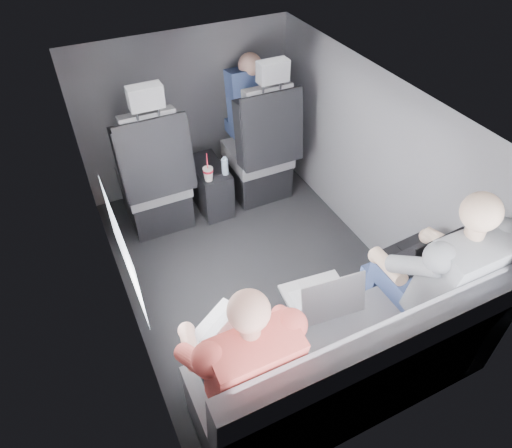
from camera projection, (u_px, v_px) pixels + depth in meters
name	position (u px, v px, depth m)	size (l,w,h in m)	color
floor	(256.00, 273.00, 3.34)	(2.60, 2.60, 0.00)	black
ceiling	(256.00, 103.00, 2.45)	(2.60, 2.60, 0.00)	#B2B2AD
panel_left	(114.00, 244.00, 2.60)	(0.02, 2.60, 1.35)	#56565B
panel_right	(372.00, 166.00, 3.19)	(0.02, 2.60, 1.35)	#56565B
panel_front	(188.00, 113.00, 3.77)	(1.80, 0.02, 1.35)	#56565B
panel_back	(384.00, 366.00, 2.02)	(1.80, 0.02, 1.35)	#56565B
side_window	(123.00, 248.00, 2.25)	(0.02, 0.75, 0.42)	white
seatbelt	(271.00, 121.00, 3.41)	(0.05, 0.01, 0.65)	black
front_seat_left	(156.00, 183.00, 3.49)	(0.52, 0.58, 1.26)	black
front_seat_right	(261.00, 155.00, 3.79)	(0.52, 0.58, 1.26)	black
center_console	(210.00, 186.00, 3.80)	(0.24, 0.48, 0.41)	black
rear_bench	(343.00, 367.00, 2.42)	(1.60, 0.57, 0.92)	#57575C
soda_cup	(208.00, 173.00, 3.49)	(0.08, 0.08, 0.24)	white
water_bottle	(225.00, 166.00, 3.55)	(0.05, 0.05, 0.15)	#B0D0EF
laptop_white	(227.00, 331.00, 2.21)	(0.38, 0.42, 0.23)	white
laptop_silver	(322.00, 296.00, 2.37)	(0.37, 0.34, 0.25)	#ADADB2
laptop_black	(423.00, 255.00, 2.59)	(0.37, 0.34, 0.25)	black
passenger_rear_left	(240.00, 361.00, 2.10)	(0.48, 0.60, 1.19)	#2F2F34
passenger_rear_right	(435.00, 276.00, 2.46)	(0.53, 0.64, 1.26)	navy
passenger_front_right	(250.00, 104.00, 3.75)	(0.37, 0.37, 0.73)	navy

